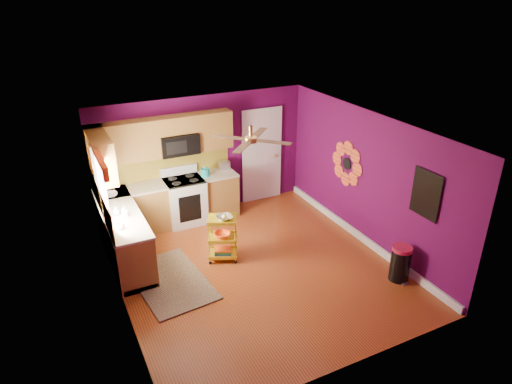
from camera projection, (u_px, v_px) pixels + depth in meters
ground at (256, 268)px, 7.91m from camera, size 5.00×5.00×0.00m
room_envelope at (258, 182)px, 7.23m from camera, size 4.54×5.04×2.52m
lower_cabinets at (151, 218)px, 8.66m from camera, size 2.81×2.31×0.94m
electric_range at (185, 200)px, 9.25m from camera, size 0.76×0.66×1.13m
upper_cabinetry at (144, 144)px, 8.42m from camera, size 2.80×2.30×1.26m
left_window at (100, 177)px, 7.14m from camera, size 0.08×1.35×1.08m
panel_door at (262, 156)px, 10.03m from camera, size 0.95×0.11×2.15m
right_wall_art at (380, 176)px, 7.92m from camera, size 0.04×2.74×1.04m
ceiling_fan at (251, 139)px, 7.11m from camera, size 1.01×1.01×0.26m
shag_rug at (171, 281)px, 7.55m from camera, size 1.22×1.82×0.02m
rolling_cart at (223, 236)px, 7.98m from camera, size 0.60×0.54×0.90m
trash_can at (400, 263)px, 7.50m from camera, size 0.34×0.36×0.62m
teal_kettle at (205, 172)px, 9.18m from camera, size 0.18×0.18×0.21m
toaster at (224, 165)px, 9.53m from camera, size 0.22×0.15×0.18m
soap_bottle_a at (124, 211)px, 7.61m from camera, size 0.08×0.09×0.19m
soap_bottle_b at (116, 211)px, 7.68m from camera, size 0.12×0.12×0.15m
counter_dish at (110, 195)px, 8.35m from camera, size 0.26×0.26×0.06m
counter_cup at (120, 226)px, 7.24m from camera, size 0.13×0.13×0.10m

